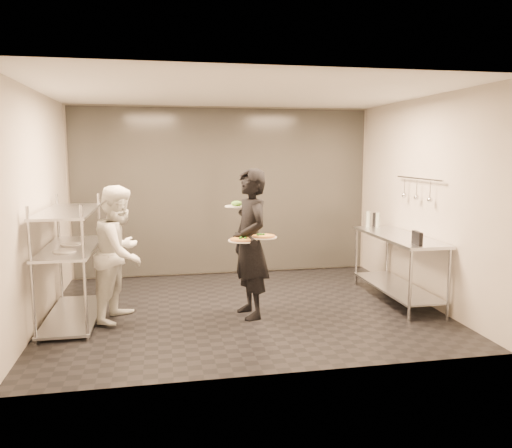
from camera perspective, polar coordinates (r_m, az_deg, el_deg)
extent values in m
cube|color=black|center=(6.72, -1.43, -9.63)|extent=(5.00, 4.00, 0.00)
cube|color=white|center=(6.43, -1.52, 14.84)|extent=(5.00, 4.00, 0.00)
cube|color=#BDB5AA|center=(8.40, -3.71, 3.72)|extent=(5.00, 0.00, 2.80)
cube|color=#BDB5AA|center=(4.48, 2.72, -0.27)|extent=(5.00, 0.00, 2.80)
cube|color=#BDB5AA|center=(6.50, -23.76, 1.71)|extent=(0.00, 4.00, 2.80)
cube|color=#BDB5AA|center=(7.26, 18.40, 2.60)|extent=(0.00, 4.00, 2.80)
cube|color=white|center=(8.37, -3.68, 3.70)|extent=(4.90, 0.04, 2.74)
cylinder|color=#AEB0B5|center=(5.85, -24.28, -5.45)|extent=(0.04, 0.04, 1.50)
cylinder|color=#AEB0B5|center=(7.33, -21.54, -2.65)|extent=(0.04, 0.04, 1.50)
cylinder|color=#AEB0B5|center=(5.75, -19.02, -5.40)|extent=(0.04, 0.04, 1.50)
cylinder|color=#AEB0B5|center=(7.24, -17.34, -2.56)|extent=(0.04, 0.04, 1.50)
cube|color=silver|center=(6.71, -20.13, -9.72)|extent=(0.60, 1.60, 0.03)
cube|color=silver|center=(6.51, -20.50, -2.57)|extent=(0.60, 1.60, 0.03)
cube|color=silver|center=(6.44, -20.70, 1.37)|extent=(0.60, 1.60, 0.03)
cylinder|color=silver|center=(6.16, -21.05, -2.94)|extent=(0.26, 0.26, 0.01)
cylinder|color=silver|center=(6.60, -20.37, -2.19)|extent=(0.26, 0.26, 0.01)
cylinder|color=#AEB0B5|center=(6.41, 17.22, -6.70)|extent=(0.04, 0.04, 0.90)
cylinder|color=#AEB0B5|center=(7.92, 11.37, -3.65)|extent=(0.04, 0.04, 0.90)
cylinder|color=#AEB0B5|center=(6.66, 21.19, -6.32)|extent=(0.04, 0.04, 0.90)
cylinder|color=#AEB0B5|center=(8.13, 14.77, -3.46)|extent=(0.04, 0.04, 0.90)
cube|color=silver|center=(7.33, 15.76, -6.95)|extent=(0.57, 1.71, 0.03)
cube|color=silver|center=(7.18, 15.99, -1.39)|extent=(0.60, 1.80, 0.04)
cylinder|color=#AEB0B5|center=(7.21, 18.09, 4.97)|extent=(0.02, 1.20, 0.02)
cylinder|color=#AEB0B5|center=(6.91, 19.30, 3.71)|extent=(0.01, 0.01, 0.22)
sphere|color=#AEB0B5|center=(6.92, 19.25, 2.63)|extent=(0.07, 0.07, 0.07)
cylinder|color=#AEB0B5|center=(7.21, 17.91, 3.94)|extent=(0.01, 0.01, 0.22)
sphere|color=#AEB0B5|center=(7.22, 17.86, 2.91)|extent=(0.07, 0.07, 0.07)
cylinder|color=#AEB0B5|center=(7.52, 16.63, 4.16)|extent=(0.01, 0.01, 0.22)
sphere|color=#AEB0B5|center=(7.53, 16.59, 3.17)|extent=(0.07, 0.07, 0.07)
imported|color=black|center=(6.20, -0.66, -2.26)|extent=(0.57, 0.75, 1.86)
imported|color=white|center=(6.35, -15.26, -3.22)|extent=(0.87, 0.98, 1.66)
cylinder|color=silver|center=(5.98, -1.52, -1.90)|extent=(0.36, 0.36, 0.01)
cylinder|color=#A56C3B|center=(5.98, -1.52, -1.79)|extent=(0.31, 0.31, 0.02)
cylinder|color=#A95816|center=(5.98, -1.52, -1.69)|extent=(0.28, 0.28, 0.01)
sphere|color=#175313|center=(5.98, -1.52, -1.62)|extent=(0.04, 0.04, 0.04)
cylinder|color=silver|center=(6.04, 0.89, -1.52)|extent=(0.32, 0.32, 0.01)
cylinder|color=#A56C3B|center=(6.03, 0.89, -1.41)|extent=(0.28, 0.28, 0.02)
cylinder|color=#A95816|center=(6.03, 0.89, -1.32)|extent=(0.25, 0.25, 0.01)
sphere|color=#175313|center=(6.03, 0.89, -1.24)|extent=(0.04, 0.04, 0.04)
cylinder|color=silver|center=(6.37, -2.23, 2.04)|extent=(0.30, 0.30, 0.01)
ellipsoid|color=#2D6318|center=(6.36, -2.23, 2.35)|extent=(0.13, 0.13, 0.07)
cube|color=black|center=(6.48, 17.94, -1.55)|extent=(0.07, 0.24, 0.17)
cylinder|color=gray|center=(7.83, 12.71, 0.55)|extent=(0.07, 0.07, 0.24)
cylinder|color=gray|center=(7.84, 13.75, 0.46)|extent=(0.07, 0.07, 0.22)
cylinder|color=black|center=(7.87, 13.41, 0.48)|extent=(0.06, 0.06, 0.22)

